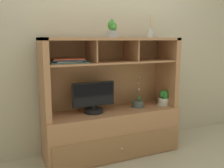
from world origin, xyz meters
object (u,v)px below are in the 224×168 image
(media_console, at_px, (112,119))
(potted_orchid, at_px, (138,103))
(tv_monitor, at_px, (94,100))
(magazine_stack_left, at_px, (69,61))
(potted_fern, at_px, (164,98))
(potted_succulent, at_px, (113,30))
(diffuser_bottle, at_px, (150,33))

(media_console, distance_m, potted_orchid, 0.38)
(tv_monitor, relative_size, magazine_stack_left, 1.21)
(media_console, bearing_deg, potted_fern, -4.02)
(tv_monitor, bearing_deg, potted_fern, -2.15)
(media_console, xyz_separation_m, potted_succulent, (-0.00, -0.02, 1.03))
(tv_monitor, xyz_separation_m, diffuser_bottle, (0.74, 0.03, 0.74))
(potted_fern, distance_m, magazine_stack_left, 1.30)
(tv_monitor, distance_m, diffuser_bottle, 1.05)
(magazine_stack_left, bearing_deg, potted_succulent, 0.12)
(potted_orchid, xyz_separation_m, potted_succulent, (-0.35, -0.02, 0.88))
(magazine_stack_left, xyz_separation_m, diffuser_bottle, (1.02, 0.04, 0.29))
(tv_monitor, bearing_deg, potted_succulent, -2.45)
(potted_fern, distance_m, diffuser_bottle, 0.82)
(magazine_stack_left, relative_size, diffuser_bottle, 1.43)
(media_console, distance_m, magazine_stack_left, 0.87)
(media_console, xyz_separation_m, magazine_stack_left, (-0.50, -0.02, 0.71))
(tv_monitor, height_order, diffuser_bottle, diffuser_bottle)
(media_console, xyz_separation_m, potted_orchid, (0.35, -0.00, 0.16))
(media_console, xyz_separation_m, diffuser_bottle, (0.51, 0.02, 1.00))
(tv_monitor, xyz_separation_m, potted_fern, (0.92, -0.03, -0.06))
(potted_fern, xyz_separation_m, potted_succulent, (-0.69, 0.02, 0.83))
(tv_monitor, relative_size, diffuser_bottle, 1.74)
(potted_fern, relative_size, magazine_stack_left, 0.48)
(potted_orchid, height_order, magazine_stack_left, magazine_stack_left)
(magazine_stack_left, distance_m, potted_succulent, 0.60)
(media_console, relative_size, diffuser_bottle, 5.63)
(tv_monitor, xyz_separation_m, potted_succulent, (0.23, -0.01, 0.77))
(potted_orchid, distance_m, magazine_stack_left, 1.02)
(potted_fern, height_order, potted_succulent, potted_succulent)
(potted_fern, height_order, magazine_stack_left, magazine_stack_left)
(media_console, distance_m, diffuser_bottle, 1.13)
(media_console, relative_size, potted_fern, 8.17)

